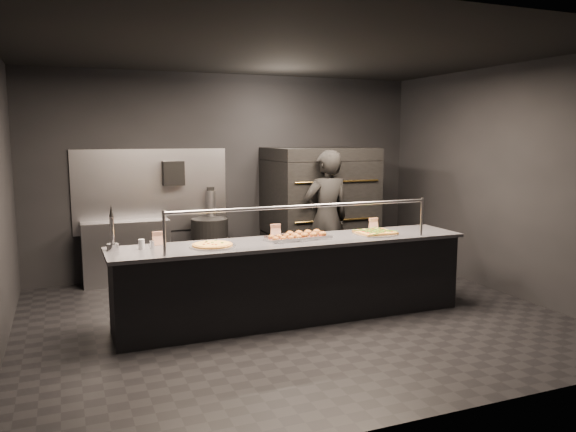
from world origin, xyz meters
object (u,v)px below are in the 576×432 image
Objects in this scene: service_counter at (294,279)px; beer_tap at (112,237)px; towel_dispenser at (173,173)px; pizza_oven at (319,210)px; fire_extinguisher at (211,205)px; prep_shelf at (127,252)px; worker at (326,218)px; slider_tray_a at (285,238)px; slider_tray_b at (306,235)px; trash_bin at (210,249)px; square_pizza at (375,232)px; round_pizza at (212,245)px.

beer_tap reaches higher than service_counter.
towel_dispenser is 2.51m from beer_tap.
service_counter is at bearing -69.37° from towel_dispenser.
pizza_oven reaches higher than fire_extinguisher.
beer_tap reaches higher than prep_shelf.
worker reaches higher than beer_tap.
fire_extinguisher is 1.07× the size of slider_tray_a.
fire_extinguisher reaches higher than slider_tray_b.
slider_tray_a is (0.80, -2.37, -0.61)m from towel_dispenser.
beer_tap is at bearing 177.55° from slider_tray_b.
prep_shelf is 2.91m from slider_tray_b.
towel_dispenser is 0.39× the size of trash_bin.
square_pizza reaches higher than trash_bin.
pizza_oven is 3.23× the size of slider_tray_b.
worker reaches higher than trash_bin.
worker is (0.99, 1.20, 0.48)m from service_counter.
round_pizza is at bearing -91.19° from towel_dispenser.
slider_tray_b is 1.39m from worker.
towel_dispenser is at bearing 108.56° from slider_tray_a.
beer_tap is (-1.60, -2.23, -0.00)m from fire_extinguisher.
beer_tap is 0.25× the size of worker.
beer_tap is 1.86m from slider_tray_a.
square_pizza is (1.05, -0.00, 0.47)m from service_counter.
round_pizza is 2.00m from square_pizza.
slider_tray_b is at bearing -51.52° from prep_shelf.
prep_shelf is at bearing 123.02° from slider_tray_a.
prep_shelf is at bearing -174.29° from towel_dispenser.
towel_dispenser reaches higher than beer_tap.
pizza_oven reaches higher than slider_tray_b.
service_counter is at bearing -122.27° from pizza_oven.
slider_tray_b reaches higher than slider_tray_a.
square_pizza reaches higher than prep_shelf.
prep_shelf is 3.56m from square_pizza.
service_counter reaches higher than trash_bin.
slider_tray_a is at bearing -84.09° from fire_extinguisher.
prep_shelf is 1.34× the size of trash_bin.
trash_bin is at bearing 106.70° from slider_tray_b.
fire_extinguisher is (1.25, 0.08, 0.61)m from prep_shelf.
slider_tray_b is 2.22m from trash_bin.
prep_shelf is 0.63× the size of worker.
service_counter is 2.78m from towel_dispenser.
square_pizza reaches higher than round_pizza.
trash_bin is (1.51, 1.98, -0.61)m from beer_tap.
service_counter is 6.92× the size of slider_tray_b.
prep_shelf is (-2.80, 0.42, -0.52)m from pizza_oven.
prep_shelf is 1.39m from fire_extinguisher.
towel_dispenser reaches higher than prep_shelf.
pizza_oven is 1.59× the size of prep_shelf.
towel_dispenser is 0.74× the size of slider_tray_a.
service_counter is 2.15× the size of pizza_oven.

